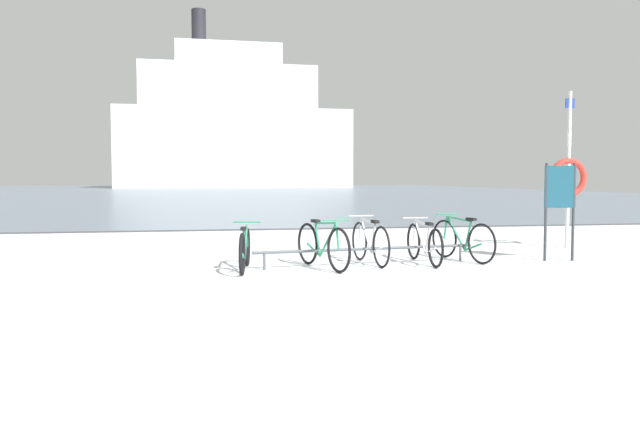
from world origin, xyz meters
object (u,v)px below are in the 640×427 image
(bicycle_1, at_px, (323,245))
(info_sign, at_px, (560,196))
(bicycle_3, at_px, (424,243))
(rescue_post, at_px, (568,175))
(bicycle_0, at_px, (245,249))
(bicycle_2, at_px, (370,242))
(ferry_ship, at_px, (233,129))
(bicycle_4, at_px, (462,240))

(bicycle_1, height_order, info_sign, info_sign)
(bicycle_3, height_order, rescue_post, rescue_post)
(bicycle_0, height_order, bicycle_2, bicycle_2)
(bicycle_2, xyz_separation_m, info_sign, (3.44, -0.21, 0.80))
(bicycle_0, bearing_deg, rescue_post, 16.30)
(ferry_ship, bearing_deg, rescue_post, -86.97)
(bicycle_0, relative_size, bicycle_3, 0.93)
(bicycle_2, bearing_deg, bicycle_4, 3.67)
(info_sign, bearing_deg, bicycle_1, -177.60)
(bicycle_1, height_order, bicycle_4, bicycle_1)
(bicycle_1, relative_size, bicycle_3, 0.98)
(bicycle_3, xyz_separation_m, rescue_post, (3.82, 1.75, 1.20))
(bicycle_1, bearing_deg, bicycle_0, 179.47)
(bicycle_1, bearing_deg, bicycle_2, 23.29)
(bicycle_3, height_order, info_sign, info_sign)
(bicycle_2, relative_size, ferry_ship, 0.05)
(bicycle_3, bearing_deg, bicycle_1, -171.26)
(bicycle_3, bearing_deg, rescue_post, 24.68)
(bicycle_0, relative_size, info_sign, 0.93)
(bicycle_2, distance_m, info_sign, 3.54)
(bicycle_1, relative_size, bicycle_4, 1.03)
(rescue_post, bearing_deg, bicycle_4, -153.03)
(bicycle_2, xyz_separation_m, rescue_post, (4.76, 1.65, 1.18))
(bicycle_2, xyz_separation_m, ferry_ship, (0.28, 86.25, 8.80))
(rescue_post, bearing_deg, ferry_ship, 93.03)
(bicycle_1, relative_size, bicycle_2, 1.02)
(bicycle_2, distance_m, ferry_ship, 86.70)
(ferry_ship, bearing_deg, bicycle_2, -90.19)
(rescue_post, xyz_separation_m, ferry_ship, (-4.48, 84.60, 7.62))
(bicycle_1, xyz_separation_m, info_sign, (4.34, 0.18, 0.79))
(bicycle_1, xyz_separation_m, bicycle_3, (1.84, 0.28, -0.03))
(bicycle_1, relative_size, info_sign, 0.98)
(bicycle_2, relative_size, rescue_post, 0.51)
(info_sign, relative_size, ferry_ship, 0.05)
(info_sign, xyz_separation_m, rescue_post, (1.32, 1.86, 0.38))
(bicycle_0, height_order, bicycle_3, bicycle_3)
(bicycle_0, distance_m, rescue_post, 7.32)
(info_sign, bearing_deg, bicycle_3, 177.66)
(bicycle_4, distance_m, ferry_ship, 86.60)
(bicycle_0, distance_m, ferry_ship, 87.11)
(bicycle_4, bearing_deg, rescue_post, 26.97)
(bicycle_4, bearing_deg, bicycle_0, -172.88)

